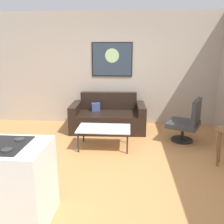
{
  "coord_description": "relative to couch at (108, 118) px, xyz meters",
  "views": [
    {
      "loc": [
        0.42,
        -3.54,
        1.91
      ],
      "look_at": [
        0.08,
        0.9,
        0.7
      ],
      "focal_mm": 37.31,
      "sensor_mm": 36.0,
      "label": 1
    }
  ],
  "objects": [
    {
      "name": "ground",
      "position": [
        0.08,
        -1.83,
        -0.32
      ],
      "size": [
        6.4,
        6.4,
        0.04
      ],
      "primitive_type": "cube",
      "color": "#BC7E47"
    },
    {
      "name": "back_wall",
      "position": [
        0.08,
        0.6,
        1.1
      ],
      "size": [
        6.4,
        0.05,
        2.8
      ],
      "primitive_type": "cube",
      "color": "#B1A391",
      "rests_on": "ground"
    },
    {
      "name": "couch",
      "position": [
        0.0,
        0.0,
        0.0
      ],
      "size": [
        1.78,
        0.95,
        0.87
      ],
      "color": "black",
      "rests_on": "ground"
    },
    {
      "name": "coffee_table",
      "position": [
        0.02,
        -1.07,
        0.09
      ],
      "size": [
        1.03,
        0.6,
        0.41
      ],
      "color": "silver",
      "rests_on": "ground"
    },
    {
      "name": "armchair",
      "position": [
        1.73,
        -0.63,
        0.15
      ],
      "size": [
        0.83,
        0.84,
        0.93
      ],
      "color": "black",
      "rests_on": "ground"
    },
    {
      "name": "bar_stool",
      "position": [
        2.08,
        -1.64,
        0.2
      ],
      "size": [
        0.35,
        0.34,
        0.66
      ],
      "color": "brown",
      "rests_on": "ground"
    },
    {
      "name": "wall_painting",
      "position": [
        0.06,
        0.56,
        1.36
      ],
      "size": [
        1.01,
        0.03,
        0.84
      ],
      "color": "black"
    }
  ]
}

